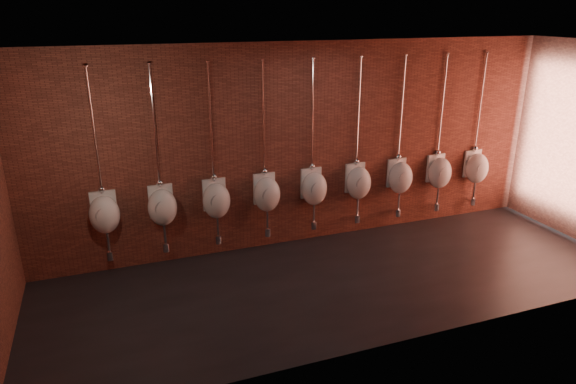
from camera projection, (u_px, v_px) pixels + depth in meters
name	position (u px, v px, depth m)	size (l,w,h in m)	color
ground	(345.00, 280.00, 7.29)	(8.50, 8.50, 0.00)	black
room_shell	(350.00, 143.00, 6.61)	(8.54, 3.04, 3.22)	black
urinal_0	(104.00, 213.00, 7.15)	(0.44, 0.39, 2.72)	white
urinal_1	(162.00, 206.00, 7.41)	(0.44, 0.39, 2.72)	white
urinal_2	(216.00, 200.00, 7.67)	(0.44, 0.39, 2.72)	white
urinal_3	(267.00, 193.00, 7.93)	(0.44, 0.39, 2.72)	white
urinal_4	(314.00, 188.00, 8.19)	(0.44, 0.39, 2.72)	white
urinal_5	(358.00, 182.00, 8.45)	(0.44, 0.39, 2.72)	white
urinal_6	(400.00, 177.00, 8.70)	(0.44, 0.39, 2.72)	white
urinal_7	(439.00, 172.00, 8.96)	(0.44, 0.39, 2.72)	white
urinal_8	(477.00, 167.00, 9.22)	(0.44, 0.39, 2.72)	white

